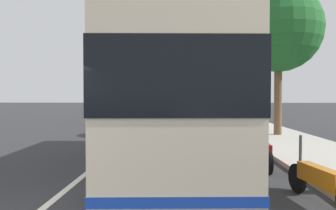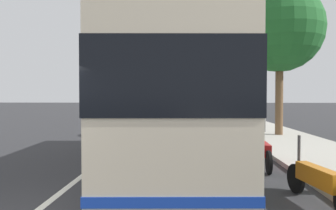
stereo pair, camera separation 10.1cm
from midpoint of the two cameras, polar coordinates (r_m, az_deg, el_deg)
name	(u,v)px [view 2 (the right image)]	position (r m, az deg, el deg)	size (l,w,h in m)	color
sidewalk_curb	(287,141)	(15.78, 20.56, -5.95)	(110.00, 3.60, 0.14)	#B2ADA3
lane_divider_line	(127,141)	(15.26, -7.14, -6.36)	(110.00, 0.16, 0.01)	silver
coach_bus	(170,99)	(9.55, 0.58, 0.99)	(10.35, 3.13, 3.56)	beige
motorcycle_nearest_curb	(318,181)	(6.93, 25.36, -12.04)	(2.27, 0.46, 1.26)	black
motorcycle_by_tree	(263,152)	(9.91, 16.80, -7.91)	(2.20, 0.31, 1.27)	black
car_behind_bus	(152,107)	(44.86, -2.77, -0.29)	(4.64, 2.13, 1.54)	silver
car_far_distant	(133,109)	(36.91, -6.08, -0.75)	(4.59, 1.86, 1.36)	gray
car_ahead_same_lane	(123,113)	(28.51, -7.86, -1.43)	(4.04, 1.84, 1.36)	red
car_oncoming	(175,110)	(34.13, 1.29, -0.82)	(4.54, 1.91, 1.53)	black
roadside_tree_mid_block	(280,29)	(17.80, 19.33, 12.53)	(4.39, 4.39, 7.74)	brown
roadside_tree_far_block	(229,78)	(37.05, 10.87, 4.75)	(3.99, 3.99, 6.23)	brown
utility_pole	(264,66)	(18.58, 16.83, 6.60)	(0.21, 0.21, 7.53)	slate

